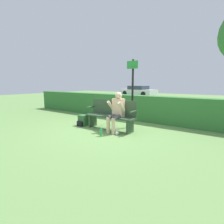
# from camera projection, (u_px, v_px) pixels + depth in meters

# --- Properties ---
(ground_plane) EXTENTS (40.00, 40.00, 0.00)m
(ground_plane) POSITION_uv_depth(u_px,v_px,m) (110.00, 129.00, 5.71)
(ground_plane) COLOR #668E4C
(hedge_back) EXTENTS (12.00, 0.50, 1.01)m
(hedge_back) POSITION_uv_depth(u_px,v_px,m) (137.00, 108.00, 7.12)
(hedge_back) COLOR #337033
(hedge_back) RESTS_ON ground
(park_bench) EXTENTS (1.73, 0.41, 0.97)m
(park_bench) POSITION_uv_depth(u_px,v_px,m) (111.00, 114.00, 5.68)
(park_bench) COLOR #334C33
(park_bench) RESTS_ON ground
(person_seated) EXTENTS (0.48, 0.58, 1.23)m
(person_seated) POSITION_uv_depth(u_px,v_px,m) (117.00, 110.00, 5.37)
(person_seated) COLOR beige
(person_seated) RESTS_ON ground
(backpack) EXTENTS (0.30, 0.35, 0.38)m
(backpack) POSITION_uv_depth(u_px,v_px,m) (83.00, 121.00, 6.21)
(backpack) COLOR #336638
(backpack) RESTS_ON ground
(water_bottle) EXTENTS (0.07, 0.07, 0.24)m
(water_bottle) POSITION_uv_depth(u_px,v_px,m) (101.00, 132.00, 4.97)
(water_bottle) COLOR green
(water_bottle) RESTS_ON ground
(signpost) EXTENTS (0.39, 0.09, 2.26)m
(signpost) POSITION_uv_depth(u_px,v_px,m) (132.00, 89.00, 5.81)
(signpost) COLOR black
(signpost) RESTS_ON ground
(parked_car) EXTENTS (4.38, 2.36, 1.15)m
(parked_car) POSITION_uv_depth(u_px,v_px,m) (138.00, 91.00, 19.92)
(parked_car) COLOR silver
(parked_car) RESTS_ON ground
(litter_crumple) EXTENTS (0.11, 0.11, 0.11)m
(litter_crumple) POSITION_uv_depth(u_px,v_px,m) (117.00, 133.00, 5.11)
(litter_crumple) COLOR silver
(litter_crumple) RESTS_ON ground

